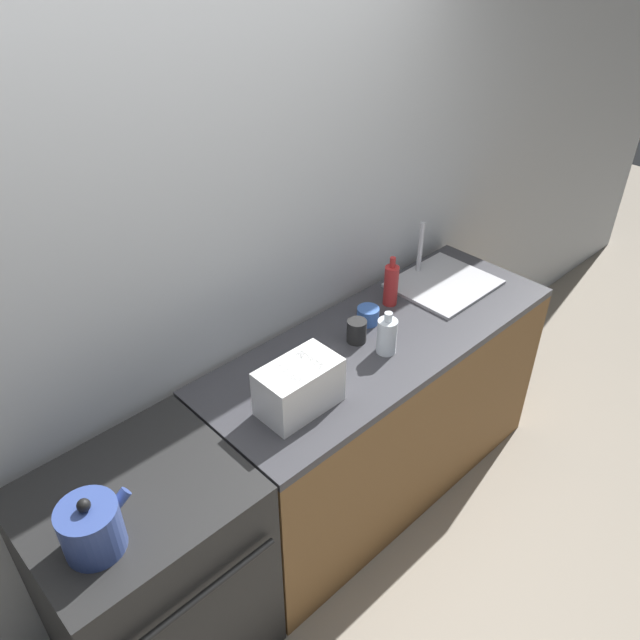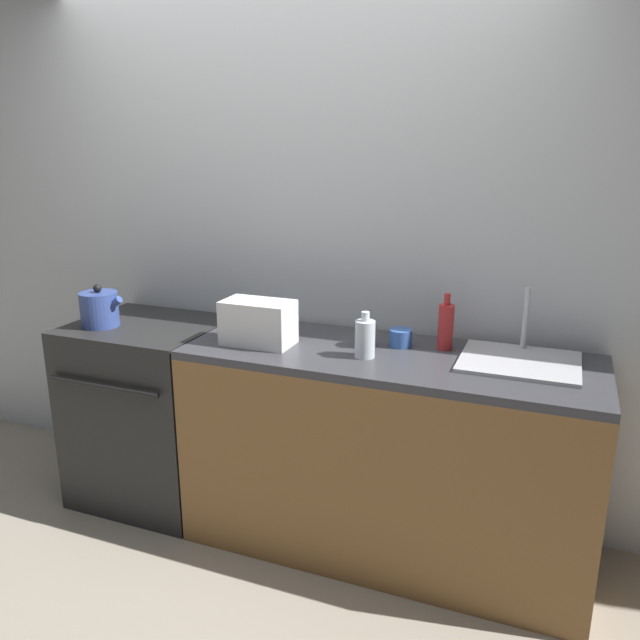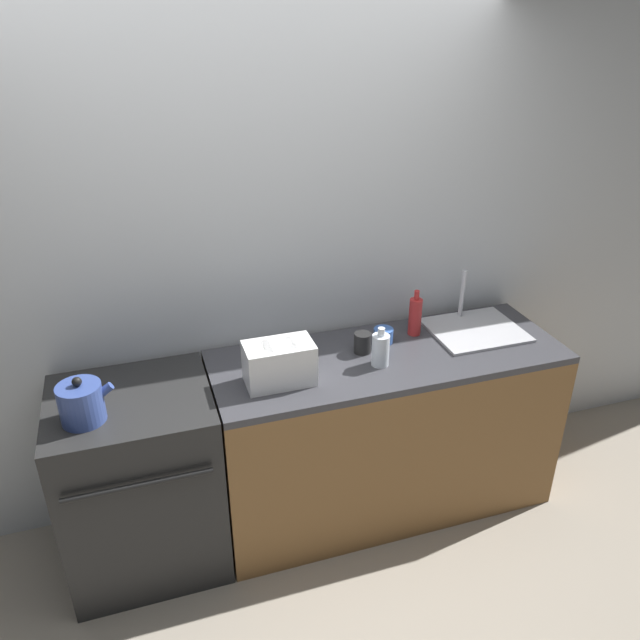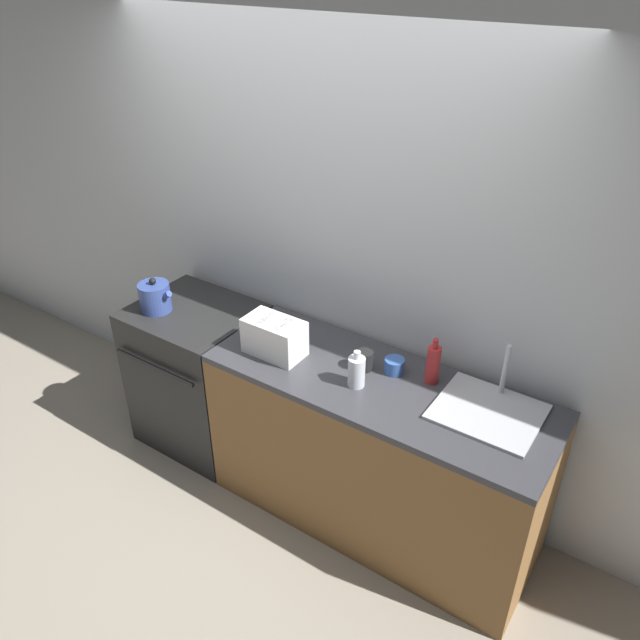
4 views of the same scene
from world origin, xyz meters
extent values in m
plane|color=gray|center=(0.00, 0.00, 0.00)|extent=(12.00, 12.00, 0.00)
cube|color=silver|center=(0.00, 0.69, 1.30)|extent=(8.00, 0.05, 2.60)
cube|color=black|center=(-0.62, 0.31, 0.46)|extent=(0.71, 0.62, 0.93)
cube|color=black|center=(-0.62, 0.31, 0.92)|extent=(0.69, 0.61, 0.02)
cylinder|color=black|center=(-0.78, 0.18, 0.92)|extent=(0.20, 0.20, 0.01)
cylinder|color=black|center=(-0.46, 0.18, 0.92)|extent=(0.20, 0.20, 0.01)
cylinder|color=black|center=(-0.78, 0.44, 0.92)|extent=(0.20, 0.20, 0.01)
cylinder|color=black|center=(-0.46, 0.44, 0.92)|extent=(0.20, 0.20, 0.01)
cylinder|color=black|center=(-0.62, -0.03, 0.72)|extent=(0.60, 0.02, 0.02)
cube|color=brown|center=(0.62, 0.32, 0.45)|extent=(1.75, 0.63, 0.89)
cube|color=#38383D|center=(0.62, 0.32, 0.91)|extent=(1.75, 0.63, 0.04)
cylinder|color=#33478C|center=(-0.79, 0.20, 1.01)|extent=(0.18, 0.18, 0.17)
sphere|color=black|center=(-0.79, 0.20, 1.12)|extent=(0.04, 0.04, 0.04)
cylinder|color=#33478C|center=(-0.71, 0.20, 1.05)|extent=(0.10, 0.04, 0.09)
cube|color=white|center=(0.05, 0.23, 1.03)|extent=(0.31, 0.18, 0.19)
cube|color=black|center=(-0.01, 0.23, 1.12)|extent=(0.04, 0.13, 0.01)
cube|color=black|center=(0.10, 0.23, 1.12)|extent=(0.04, 0.13, 0.01)
cube|color=#B7B7BC|center=(1.14, 0.39, 0.94)|extent=(0.47, 0.40, 0.01)
cylinder|color=silver|center=(1.14, 0.55, 1.07)|extent=(0.02, 0.02, 0.28)
cylinder|color=silver|center=(0.54, 0.24, 1.01)|extent=(0.08, 0.08, 0.16)
cylinder|color=silver|center=(0.54, 0.24, 1.10)|extent=(0.03, 0.03, 0.04)
cylinder|color=#B72828|center=(0.83, 0.47, 1.03)|extent=(0.07, 0.07, 0.20)
cylinder|color=#B72828|center=(0.83, 0.47, 1.15)|extent=(0.03, 0.03, 0.05)
cylinder|color=#3860B2|center=(0.64, 0.43, 0.97)|extent=(0.10, 0.10, 0.08)
cylinder|color=black|center=(0.50, 0.37, 0.98)|extent=(0.08, 0.08, 0.10)
camera|label=1|loc=(-1.09, -1.07, 2.54)|focal=35.00mm
camera|label=2|loc=(1.27, -2.11, 1.78)|focal=35.00mm
camera|label=3|loc=(-0.52, -2.09, 2.47)|focal=35.00mm
camera|label=4|loc=(1.74, -1.85, 2.76)|focal=35.00mm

